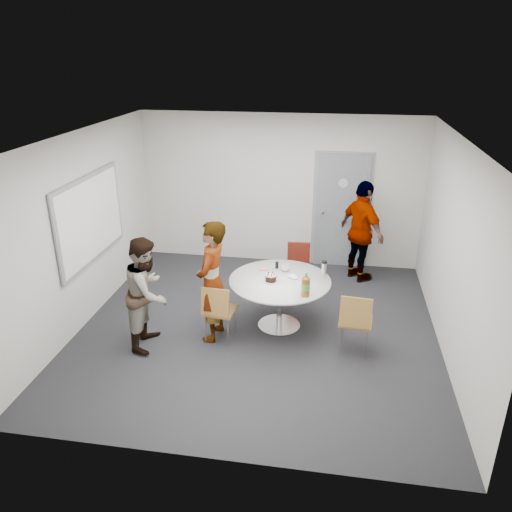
% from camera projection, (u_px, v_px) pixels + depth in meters
% --- Properties ---
extents(floor, '(5.00, 5.00, 0.00)m').
position_uv_depth(floor, '(258.00, 328.00, 7.15)').
color(floor, black).
rests_on(floor, ground).
extents(ceiling, '(5.00, 5.00, 0.00)m').
position_uv_depth(ceiling, '(258.00, 138.00, 6.10)').
color(ceiling, silver).
rests_on(ceiling, wall_back).
extents(wall_back, '(5.00, 0.00, 5.00)m').
position_uv_depth(wall_back, '(280.00, 191.00, 8.90)').
color(wall_back, beige).
rests_on(wall_back, floor).
extents(wall_left, '(0.00, 5.00, 5.00)m').
position_uv_depth(wall_left, '(83.00, 230.00, 7.00)').
color(wall_left, beige).
rests_on(wall_left, floor).
extents(wall_right, '(0.00, 5.00, 5.00)m').
position_uv_depth(wall_right, '(454.00, 252.00, 6.26)').
color(wall_right, beige).
rests_on(wall_right, floor).
extents(wall_front, '(5.00, 0.00, 5.00)m').
position_uv_depth(wall_front, '(213.00, 342.00, 4.36)').
color(wall_front, beige).
rests_on(wall_front, floor).
extents(door, '(1.02, 0.17, 2.12)m').
position_uv_depth(door, '(341.00, 211.00, 8.85)').
color(door, slate).
rests_on(door, wall_back).
extents(whiteboard, '(0.04, 1.90, 1.25)m').
position_uv_depth(whiteboard, '(91.00, 219.00, 7.14)').
color(whiteboard, gray).
rests_on(whiteboard, wall_left).
extents(table, '(1.42, 1.42, 1.07)m').
position_uv_depth(table, '(282.00, 286.00, 6.95)').
color(table, silver).
rests_on(table, floor).
extents(chair_near_left, '(0.44, 0.47, 0.84)m').
position_uv_depth(chair_near_left, '(218.00, 308.00, 6.66)').
color(chair_near_left, olive).
rests_on(chair_near_left, floor).
extents(chair_near_right, '(0.45, 0.48, 0.87)m').
position_uv_depth(chair_near_right, '(355.00, 318.00, 6.36)').
color(chair_near_right, olive).
rests_on(chair_near_right, floor).
extents(chair_far, '(0.40, 0.43, 0.81)m').
position_uv_depth(chair_far, '(298.00, 262.00, 8.11)').
color(chair_far, '#601C13').
rests_on(chair_far, floor).
extents(person_main, '(0.46, 0.65, 1.69)m').
position_uv_depth(person_main, '(212.00, 282.00, 6.63)').
color(person_main, '#A5C6EA').
rests_on(person_main, floor).
extents(person_left, '(0.60, 0.76, 1.53)m').
position_uv_depth(person_left, '(147.00, 292.00, 6.52)').
color(person_left, white).
rests_on(person_left, floor).
extents(person_right, '(0.96, 1.06, 1.73)m').
position_uv_depth(person_right, '(362.00, 232.00, 8.34)').
color(person_right, black).
rests_on(person_right, floor).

